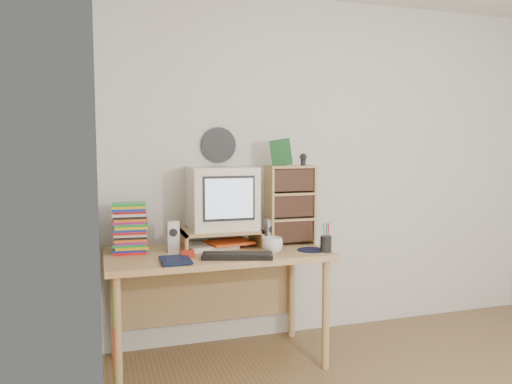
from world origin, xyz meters
TOP-DOWN VIEW (x-y plane):
  - back_wall at (0.00, 1.75)m, footprint 3.50×0.00m
  - left_wall at (-1.75, 0.00)m, footprint 0.00×3.50m
  - curtain at (-1.71, 0.48)m, footprint 0.00×2.20m
  - wall_disc at (-0.93, 1.73)m, footprint 0.25×0.02m
  - desk at (-1.03, 1.44)m, footprint 1.40×0.70m
  - monitor_riser at (-0.98, 1.48)m, footprint 0.52×0.30m
  - crt_monitor at (-0.95, 1.53)m, footprint 0.44×0.44m
  - speaker_left at (-1.30, 1.44)m, footprint 0.08×0.08m
  - speaker_right at (-0.65, 1.43)m, footprint 0.07×0.07m
  - keyboard at (-0.96, 1.13)m, footprint 0.45×0.26m
  - dvd_stack at (-1.56, 1.48)m, footprint 0.21×0.16m
  - cd_rack at (-0.49, 1.46)m, footprint 0.32×0.17m
  - mug at (-0.71, 1.19)m, footprint 0.16×0.16m
  - diary at (-1.42, 1.15)m, footprint 0.22×0.17m
  - mousepad at (-0.44, 1.21)m, footprint 0.22×0.22m
  - pen_cup at (-0.38, 1.13)m, footprint 0.09×0.09m
  - papers at (-1.00, 1.48)m, footprint 0.36×0.29m
  - red_box at (-1.24, 1.25)m, footprint 0.09×0.06m
  - game_box at (-0.56, 1.46)m, footprint 0.14×0.07m
  - webcam at (-0.41, 1.42)m, footprint 0.05×0.05m

SIDE VIEW (x-z plane):
  - desk at x=-1.03m, z-range 0.24..0.99m
  - mousepad at x=-0.44m, z-range 0.75..0.75m
  - keyboard at x=-0.96m, z-range 0.75..0.78m
  - red_box at x=-1.24m, z-range 0.75..0.79m
  - diary at x=-1.42m, z-range 0.75..0.79m
  - papers at x=-1.00m, z-range 0.75..0.79m
  - mug at x=-0.71m, z-range 0.75..0.85m
  - pen_cup at x=-0.38m, z-range 0.75..0.89m
  - speaker_right at x=-0.65m, z-range 0.75..0.93m
  - monitor_riser at x=-0.98m, z-range 0.78..0.90m
  - speaker_left at x=-1.30m, z-range 0.75..0.95m
  - dvd_stack at x=-1.56m, z-range 0.75..1.04m
  - cd_rack at x=-0.49m, z-range 0.75..1.29m
  - crt_monitor at x=-0.95m, z-range 0.87..1.28m
  - curtain at x=-1.71m, z-range 0.05..2.25m
  - back_wall at x=0.00m, z-range -0.50..3.00m
  - left_wall at x=-1.75m, z-range -0.50..3.00m
  - webcam at x=-0.41m, z-range 1.29..1.37m
  - game_box at x=-0.56m, z-range 1.29..1.47m
  - wall_disc at x=-0.93m, z-range 1.30..1.55m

